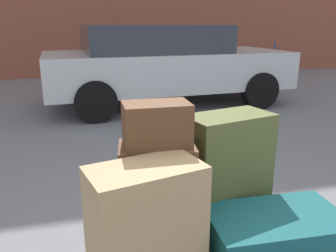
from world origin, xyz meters
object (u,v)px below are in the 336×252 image
Objects in this scene: duffel_bag_teal_rear_left at (274,245)px; suitcase_olive_stacked_top at (226,179)px; suitcase_brown_front_right at (157,208)px; duffel_bag_brown_topmost_pile at (157,124)px; parked_car at (164,63)px; bollard_kerb_mid at (240,70)px; bicycle_leaning at (260,63)px; bollard_kerb_near at (192,72)px; suitcase_tan_rear_right at (147,240)px.

suitcase_olive_stacked_top is at bearing 109.94° from duffel_bag_teal_rear_left.
duffel_bag_brown_topmost_pile is at bearing 0.00° from suitcase_brown_front_right.
duffel_bag_brown_topmost_pile is at bearing -104.17° from parked_car.
duffel_bag_teal_rear_left is 7.55m from bollard_kerb_mid.
parked_car reaches higher than suitcase_brown_front_right.
duffel_bag_teal_rear_left is 8.79m from bicycle_leaning.
suitcase_olive_stacked_top is 1.05× the size of bollard_kerb_near.
suitcase_brown_front_right is at bearing -121.86° from bicycle_leaning.
duffel_bag_teal_rear_left is 0.91× the size of bollard_kerb_near.
suitcase_olive_stacked_top is (0.39, 0.12, 0.04)m from suitcase_brown_front_right.
suitcase_olive_stacked_top reaches higher than suitcase_brown_front_right.
parked_car reaches higher than suitcase_olive_stacked_top.
duffel_bag_teal_rear_left is (0.57, 0.03, -0.15)m from suitcase_tan_rear_right.
bicycle_leaning is at bearing 39.45° from bollard_kerb_mid.
parked_car reaches higher than bollard_kerb_mid.
suitcase_tan_rear_right is 0.34× the size of bicycle_leaning.
suitcase_olive_stacked_top is (0.48, 0.35, 0.04)m from suitcase_tan_rear_right.
suitcase_olive_stacked_top is 1.15× the size of duffel_bag_teal_rear_left.
bicycle_leaning is (4.77, 7.76, -0.27)m from suitcase_tan_rear_right.
suitcase_brown_front_right is 7.08m from bollard_kerb_near.
duffel_bag_teal_rear_left is 0.75m from duffel_bag_brown_topmost_pile.
bollard_kerb_mid is (3.63, 6.67, -0.32)m from suitcase_brown_front_right.
suitcase_olive_stacked_top is 6.84m from bollard_kerb_near.
bollard_kerb_near is (-2.31, -0.87, -0.05)m from bicycle_leaning.
duffel_bag_brown_topmost_pile is 0.43× the size of bollard_kerb_near.
duffel_bag_brown_topmost_pile is at bearing -121.86° from bicycle_leaning.
suitcase_tan_rear_right reaches higher than bollard_kerb_near.
duffel_bag_teal_rear_left is at bearing -105.36° from bollard_kerb_near.
suitcase_brown_front_right is 0.54m from duffel_bag_teal_rear_left.
suitcase_olive_stacked_top is at bearing 19.08° from duffel_bag_brown_topmost_pile.
bollard_kerb_near is (1.16, 1.90, -0.44)m from parked_car.
suitcase_brown_front_right is 4.92m from parked_car.
bollard_kerb_mid is (2.42, 1.90, -0.44)m from parked_car.
parked_car reaches higher than bollard_kerb_near.
bollard_kerb_near is at bearing 78.50° from suitcase_brown_front_right.
suitcase_tan_rear_right is 7.84m from bollard_kerb_mid.
parked_car is 6.84× the size of bollard_kerb_mid.
bicycle_leaning is 2.72× the size of bollard_kerb_near.
duffel_bag_brown_topmost_pile is (0.00, 0.00, 0.39)m from suitcase_brown_front_right.
bollard_kerb_mid is at bearing 38.09° from parked_car.
suitcase_tan_rear_right reaches higher than suitcase_brown_front_right.
duffel_bag_teal_rear_left is at bearing -114.64° from bollard_kerb_mid.
duffel_bag_brown_topmost_pile is at bearing 53.80° from suitcase_tan_rear_right.
suitcase_brown_front_right is 0.93× the size of bollard_kerb_mid.
parked_car reaches higher than duffel_bag_teal_rear_left.
suitcase_brown_front_right reaches higher than duffel_bag_teal_rear_left.
bicycle_leaning is (4.30, 7.41, -0.31)m from suitcase_olive_stacked_top.
parked_car is at bearing -141.50° from bicycle_leaning.
suitcase_brown_front_right is at bearing -118.55° from bollard_kerb_mid.
bollard_kerb_mid is at bearing 62.57° from duffel_bag_brown_topmost_pile.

